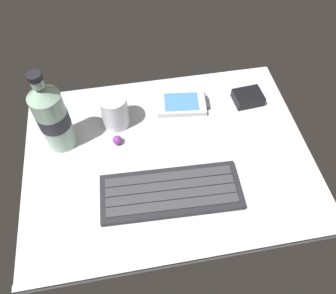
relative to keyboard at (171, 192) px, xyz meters
The scene contains 7 objects.
ground_plane 9.77cm from the keyboard, 83.20° to the left, with size 64.00×48.00×2.80cm.
keyboard is the anchor object (origin of this frame).
handheld_device 24.75cm from the keyboard, 73.28° to the left, with size 13.38×8.95×1.50cm.
juice_cup 23.29cm from the keyboard, 114.11° to the left, with size 6.40×6.40×8.50cm.
water_bottle 29.51cm from the keyboard, 141.56° to the left, with size 6.73×6.73×20.80cm.
charger_block 32.73cm from the keyboard, 43.31° to the left, with size 7.00×5.60×2.40cm, color black.
trackball_mouse 17.86cm from the keyboard, 123.10° to the left, with size 2.20×2.20×2.20cm, color purple.
Camera 1 is at (-7.02, -40.01, 61.90)cm, focal length 35.00 mm.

